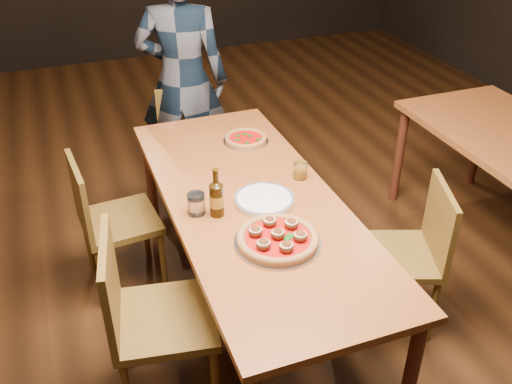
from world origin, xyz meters
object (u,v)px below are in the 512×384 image
object	(u,v)px
chair_end	(192,150)
pizza_meatball	(278,238)
water_glass	(196,204)
chair_main_sw	(120,220)
chair_main_nw	(165,318)
amber_glass	(300,170)
pizza_margherita	(246,139)
chair_main_e	(397,255)
beer_bottle	(217,199)
plate_stack	(264,200)
diner	(183,81)
table_main	(252,211)

from	to	relation	value
chair_end	pizza_meatball	world-z (taller)	chair_end
chair_end	water_glass	distance (m)	1.32
chair_main_sw	chair_main_nw	bearing A→B (deg)	178.81
chair_main_sw	amber_glass	world-z (taller)	chair_main_sw
chair_main_nw	pizza_margherita	distance (m)	1.22
chair_main_e	amber_glass	distance (m)	0.66
beer_bottle	amber_glass	size ratio (longest dim) A/B	2.69
water_glass	amber_glass	bearing A→B (deg)	12.27
plate_stack	beer_bottle	size ratio (longest dim) A/B	1.19
chair_main_e	pizza_meatball	xyz separation A→B (m)	(-0.70, -0.08, 0.35)
diner	plate_stack	bearing A→B (deg)	113.65
chair_main_e	pizza_margherita	xyz separation A→B (m)	(-0.51, 0.88, 0.34)
beer_bottle	amber_glass	bearing A→B (deg)	19.16
plate_stack	amber_glass	world-z (taller)	amber_glass
chair_main_sw	plate_stack	xyz separation A→B (m)	(0.64, -0.57, 0.33)
pizza_margherita	amber_glass	distance (m)	0.50
chair_main_sw	amber_glass	distance (m)	1.05
table_main	chair_main_sw	size ratio (longest dim) A/B	2.31
amber_glass	diner	world-z (taller)	diner
pizza_meatball	table_main	bearing A→B (deg)	87.09
chair_end	water_glass	size ratio (longest dim) A/B	8.11
amber_glass	plate_stack	bearing A→B (deg)	-149.18
pizza_meatball	water_glass	world-z (taller)	water_glass
pizza_margherita	amber_glass	size ratio (longest dim) A/B	2.94
table_main	chair_end	xyz separation A→B (m)	(-0.00, 1.21, -0.26)
amber_glass	diner	size ratio (longest dim) A/B	0.05
table_main	diner	bearing A→B (deg)	89.36
table_main	pizza_meatball	size ratio (longest dim) A/B	5.27
chair_main_sw	water_glass	xyz separation A→B (m)	(0.31, -0.54, 0.37)
pizza_margherita	chair_main_nw	bearing A→B (deg)	-127.06
chair_main_e	pizza_meatball	size ratio (longest dim) A/B	2.27
chair_main_e	diner	distance (m)	1.87
chair_end	amber_glass	world-z (taller)	chair_end
water_glass	chair_main_nw	bearing A→B (deg)	-127.33
chair_main_nw	diner	bearing A→B (deg)	-7.81
pizza_margherita	diner	size ratio (longest dim) A/B	0.15
chair_main_nw	water_glass	size ratio (longest dim) A/B	9.07
chair_main_sw	amber_glass	xyz separation A→B (m)	(0.90, -0.41, 0.36)
chair_main_e	beer_bottle	size ratio (longest dim) A/B	3.62
diner	chair_main_e	bearing A→B (deg)	134.06
pizza_margherita	water_glass	distance (m)	0.77
diner	table_main	bearing A→B (deg)	111.92
beer_bottle	diner	size ratio (longest dim) A/B	0.14
pizza_margherita	plate_stack	size ratio (longest dim) A/B	0.91
chair_main_e	chair_main_sw	bearing A→B (deg)	-101.98
chair_end	pizza_margherita	xyz separation A→B (m)	(0.18, -0.62, 0.35)
beer_bottle	water_glass	bearing A→B (deg)	151.57
pizza_margherita	beer_bottle	distance (m)	0.76
chair_main_e	chair_end	distance (m)	1.64
water_glass	chair_main_sw	bearing A→B (deg)	119.90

